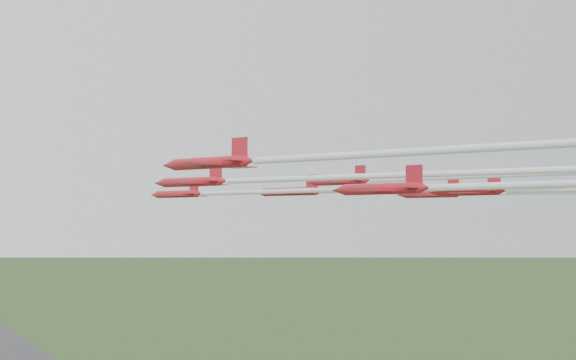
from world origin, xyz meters
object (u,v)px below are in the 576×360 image
jet_lead (258,192)px  jet_row4_left (514,185)px  jet_row4_right (572,189)px  jet_row3_left (282,159)px  jet_row3_right (555,192)px  jet_row2_right (352,190)px  jet_row2_left (306,178)px  jet_row3_mid (412,179)px

jet_lead → jet_row4_left: bearing=-102.8°
jet_row4_right → jet_row3_left: bearing=158.3°
jet_lead → jet_row3_left: (-10.64, -26.46, 2.16)m
jet_row3_left → jet_row4_left: size_ratio=0.77×
jet_row3_right → jet_row4_right: 10.74m
jet_row3_left → jet_row2_right: bearing=22.7°
jet_row2_left → jet_row2_right: (16.54, 16.05, -0.56)m
jet_row2_right → jet_row4_right: size_ratio=0.94×
jet_row2_left → jet_row2_right: size_ratio=1.23×
jet_row2_right → jet_row4_left: size_ratio=0.85×
jet_row2_left → jet_row3_left: (-8.69, -10.77, 1.13)m
jet_row4_left → jet_row4_right: (21.35, 12.72, 0.40)m
jet_lead → jet_row3_left: jet_row3_left is taller
jet_lead → jet_row3_mid: 21.46m
jet_lead → jet_row3_left: bearing=-132.2°
jet_row4_left → jet_row3_right: bearing=18.7°
jet_row3_right → jet_row4_right: bearing=-149.1°
jet_row3_left → jet_row4_left: jet_row3_left is taller
jet_lead → jet_row2_left: (-1.95, -15.70, 1.03)m
jet_row3_left → jet_row4_right: 37.32m
jet_row3_mid → jet_row2_right: bearing=58.9°
jet_lead → jet_row2_right: (14.59, 0.35, 0.47)m
jet_row3_right → jet_row4_left: bearing=-164.8°
jet_lead → jet_row3_mid: size_ratio=1.30×
jet_row3_left → jet_row3_mid: 22.45m
jet_row3_right → jet_row4_right: jet_row3_right is taller
jet_row2_right → jet_row4_right: 30.22m
jet_row3_left → jet_row2_left: bearing=27.1°
jet_lead → jet_row2_left: size_ratio=0.97×
jet_row4_left → jet_row4_right: bearing=11.9°
jet_row2_left → jet_row4_left: (7.21, -24.39, -1.50)m
jet_row2_left → jet_row2_right: bearing=17.8°
jet_row2_left → jet_row3_left: bearing=-155.2°
jet_row3_mid → jet_row4_right: 18.40m
jet_lead → jet_row2_right: jet_row2_right is taller
jet_row2_right → jet_row3_mid: size_ratio=1.09×
jet_row2_right → jet_row3_right: 26.58m
jet_row3_left → jet_row4_left: bearing=-64.6°
jet_row2_right → jet_row4_left: jet_row2_right is taller
jet_row2_left → jet_row3_right: size_ratio=0.97×
jet_row2_left → jet_row3_mid: bearing=-40.1°
jet_row2_left → jet_row4_left: size_ratio=1.04×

